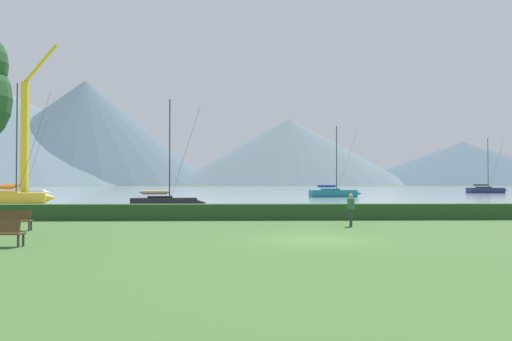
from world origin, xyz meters
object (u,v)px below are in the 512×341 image
sailboat_slip_5 (334,193)px  person_seated_viewer (351,207)px  sailboat_slip_0 (11,197)px  park_bench_under_tree (11,219)px  sailboat_slip_3 (486,190)px  sailboat_slip_2 (165,202)px  sailboat_slip_6 (21,192)px  dock_crane (26,148)px

sailboat_slip_5 → person_seated_viewer: sailboat_slip_5 is taller
sailboat_slip_0 → park_bench_under_tree: 34.55m
sailboat_slip_0 → sailboat_slip_3: bearing=19.3°
sailboat_slip_3 → sailboat_slip_0: bearing=-147.5°
sailboat_slip_2 → sailboat_slip_5: size_ratio=0.87×
sailboat_slip_3 → park_bench_under_tree: 103.67m
sailboat_slip_0 → sailboat_slip_6: sailboat_slip_6 is taller
sailboat_slip_0 → person_seated_viewer: 41.97m
person_seated_viewer → sailboat_slip_6: bearing=139.1°
sailboat_slip_5 → park_bench_under_tree: sailboat_slip_5 is taller
sailboat_slip_2 → sailboat_slip_3: bearing=39.0°
sailboat_slip_0 → park_bench_under_tree: sailboat_slip_0 is taller
person_seated_viewer → sailboat_slip_3: bearing=74.9°
sailboat_slip_6 → person_seated_viewer: size_ratio=7.83×
sailboat_slip_6 → person_seated_viewer: 70.99m
sailboat_slip_3 → sailboat_slip_6: size_ratio=0.89×
sailboat_slip_3 → park_bench_under_tree: (-61.97, -83.11, -0.17)m
person_seated_viewer → dock_crane: (-32.00, 39.27, 5.50)m
sailboat_slip_5 → dock_crane: size_ratio=0.56×
sailboat_slip_2 → dock_crane: size_ratio=0.49×
sailboat_slip_5 → sailboat_slip_3: bearing=32.3°
sailboat_slip_3 → dock_crane: bearing=-153.5°
sailboat_slip_5 → park_bench_under_tree: 59.95m
sailboat_slip_2 → person_seated_viewer: bearing=-65.8°
sailboat_slip_0 → sailboat_slip_5: 44.67m
park_bench_under_tree → sailboat_slip_2: bearing=74.1°
sailboat_slip_3 → dock_crane: dock_crane is taller
sailboat_slip_5 → sailboat_slip_6: 49.48m
sailboat_slip_6 → person_seated_viewer: (40.38, -58.38, 0.25)m
person_seated_viewer → dock_crane: dock_crane is taller
sailboat_slip_2 → sailboat_slip_5: sailboat_slip_5 is taller
park_bench_under_tree → dock_crane: dock_crane is taller
sailboat_slip_5 → park_bench_under_tree: (-24.79, -54.58, -0.14)m
sailboat_slip_3 → dock_crane: 88.62m
sailboat_slip_6 → park_bench_under_tree: 65.14m
sailboat_slip_3 → sailboat_slip_5: size_ratio=1.07×
sailboat_slip_5 → dock_crane: (-40.75, -13.28, 5.80)m
dock_crane → sailboat_slip_0: bearing=-76.2°
sailboat_slip_0 → park_bench_under_tree: size_ratio=7.14×
sailboat_slip_2 → park_bench_under_tree: sailboat_slip_2 is taller
sailboat_slip_2 → sailboat_slip_5: bearing=50.2°
sailboat_slip_5 → sailboat_slip_6: bearing=168.1°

